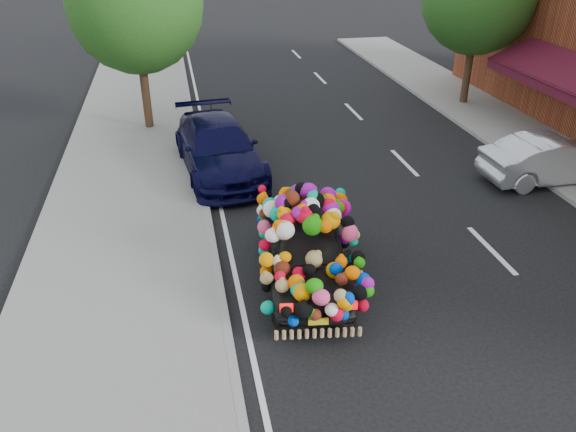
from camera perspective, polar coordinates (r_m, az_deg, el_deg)
name	(u,v)px	position (r m, az deg, el deg)	size (l,w,h in m)	color
ground	(332,268)	(11.70, 4.51, -5.32)	(100.00, 100.00, 0.00)	black
sidewalk	(117,290)	(11.41, -16.94, -7.25)	(4.00, 60.00, 0.12)	gray
kerb	(218,279)	(11.32, -7.08, -6.34)	(0.15, 60.00, 0.13)	gray
lane_markings	(491,250)	(13.05, 19.95, -3.24)	(6.00, 50.00, 0.01)	silver
tree_near_sidewalk	(135,5)	(19.02, -15.29, 20.00)	(4.20, 4.20, 6.13)	#332114
plush_art_car	(307,235)	(10.84, 1.98, -1.93)	(2.46, 4.32, 1.98)	black
navy_sedan	(219,148)	(15.89, -7.06, 6.89)	(2.02, 4.97, 1.44)	black
silver_hatchback	(553,159)	(16.83, 25.33, 5.24)	(1.35, 3.86, 1.27)	#B3B6BB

